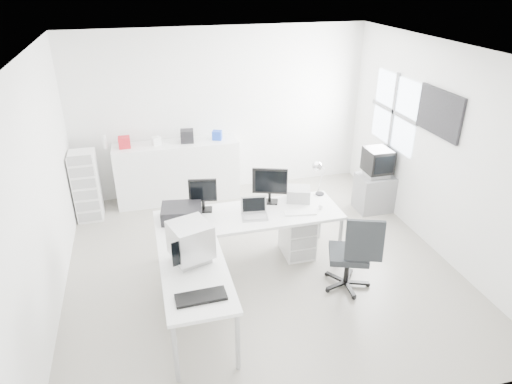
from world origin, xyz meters
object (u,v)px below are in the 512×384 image
object	(u,v)px
laptop	(255,210)
filing_cabinet	(86,186)
inkjet_printer	(182,213)
tv_cabinet	(374,193)
side_desk	(197,302)
lcd_monitor_large	(270,186)
office_chair	(349,251)
lcd_monitor_small	(203,195)
crt_tv	(378,163)
crt_monitor	(191,244)
laser_printer	(298,194)
sideboard	(178,172)
drawer_pedestal	(297,235)
main_desk	(249,239)

from	to	relation	value
laptop	filing_cabinet	world-z (taller)	filing_cabinet
inkjet_printer	tv_cabinet	world-z (taller)	inkjet_printer
side_desk	laptop	distance (m)	1.43
lcd_monitor_large	office_chair	distance (m)	1.35
lcd_monitor_small	crt_tv	xyz separation A→B (m)	(2.89, 0.71, -0.15)
lcd_monitor_large	crt_monitor	bearing A→B (deg)	-117.93
lcd_monitor_small	laser_printer	distance (m)	1.31
laser_printer	crt_monitor	world-z (taller)	crt_monitor
sideboard	crt_tv	bearing A→B (deg)	-21.34
side_desk	drawer_pedestal	size ratio (longest dim) A/B	2.33
inkjet_printer	laptop	bearing A→B (deg)	-4.40
sideboard	filing_cabinet	world-z (taller)	filing_cabinet
laser_printer	filing_cabinet	distance (m)	3.36
drawer_pedestal	office_chair	size ratio (longest dim) A/B	0.58
lcd_monitor_large	lcd_monitor_small	bearing A→B (deg)	-160.44
side_desk	sideboard	size ratio (longest dim) A/B	0.69
side_desk	laptop	world-z (taller)	laptop
lcd_monitor_large	side_desk	bearing A→B (deg)	-112.07
laptop	office_chair	distance (m)	1.27
inkjet_printer	lcd_monitor_large	bearing A→B (deg)	15.26
inkjet_printer	laptop	world-z (taller)	laptop
crt_monitor	crt_tv	size ratio (longest dim) A/B	0.88
side_desk	crt_monitor	world-z (taller)	crt_monitor
main_desk	lcd_monitor_small	world-z (taller)	lcd_monitor_small
side_desk	drawer_pedestal	distance (m)	1.93
laser_printer	office_chair	distance (m)	1.11
main_desk	laptop	world-z (taller)	laptop
side_desk	laser_printer	world-z (taller)	laser_printer
drawer_pedestal	laser_printer	bearing A→B (deg)	73.61
sideboard	side_desk	bearing A→B (deg)	-92.45
laptop	crt_monitor	bearing A→B (deg)	-132.30
lcd_monitor_large	laptop	bearing A→B (deg)	-111.04
inkjet_printer	lcd_monitor_large	distance (m)	1.22
main_desk	filing_cabinet	world-z (taller)	filing_cabinet
main_desk	crt_monitor	xyz separation A→B (m)	(-0.85, -0.85, 0.60)
side_desk	sideboard	distance (m)	3.26
drawer_pedestal	sideboard	size ratio (longest dim) A/B	0.29
lcd_monitor_small	crt_monitor	world-z (taller)	lcd_monitor_small
drawer_pedestal	sideboard	bearing A→B (deg)	123.85
main_desk	laptop	bearing A→B (deg)	-63.43
drawer_pedestal	office_chair	distance (m)	0.94
lcd_monitor_small	tv_cabinet	bearing A→B (deg)	24.18
office_chair	inkjet_printer	bearing A→B (deg)	175.51
crt_tv	laptop	bearing A→B (deg)	-155.18
side_desk	crt_tv	world-z (taller)	crt_tv
sideboard	main_desk	bearing A→B (deg)	-71.74
side_desk	lcd_monitor_large	xyz separation A→B (m)	(1.20, 1.35, 0.62)
lcd_monitor_large	filing_cabinet	world-z (taller)	lcd_monitor_large
lcd_monitor_large	crt_tv	size ratio (longest dim) A/B	0.98
lcd_monitor_large	office_chair	bearing A→B (deg)	-36.54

